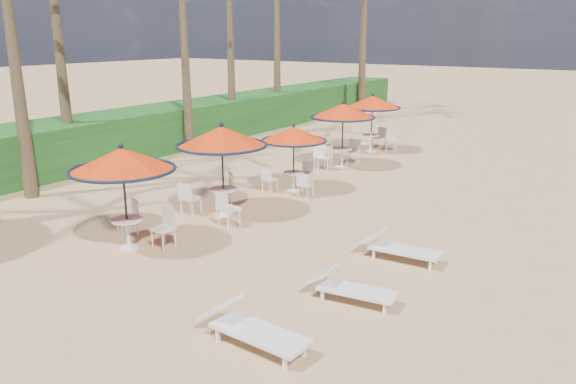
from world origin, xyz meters
name	(u,v)px	position (x,y,z in m)	size (l,w,h in m)	color
ground	(300,310)	(0.00, 0.00, 0.00)	(160.00, 160.00, 0.00)	tan
scrub_hedge	(183,124)	(-13.50, 11.00, 0.90)	(3.00, 40.00, 1.80)	#194716
station_0	(125,169)	(-5.09, 0.43, 1.96)	(2.46, 2.46, 2.56)	black
station_1	(220,148)	(-4.90, 3.61, 1.93)	(2.54, 2.54, 2.65)	black
station_2	(294,142)	(-4.56, 6.78, 1.62)	(2.13, 2.13, 2.22)	black
station_3	(341,119)	(-4.93, 10.65, 1.87)	(2.46, 2.46, 2.56)	black
station_4	(374,109)	(-5.23, 14.10, 1.85)	(2.42, 2.42, 2.52)	black
lounger_near	(250,327)	(-0.04, -1.48, 0.33)	(2.02, 0.74, 0.71)	silver
lounger_mid	(348,287)	(0.56, 0.83, 0.29)	(1.81, 0.76, 0.63)	silver
lounger_far	(397,247)	(0.52, 3.27, 0.31)	(1.88, 0.69, 0.66)	silver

